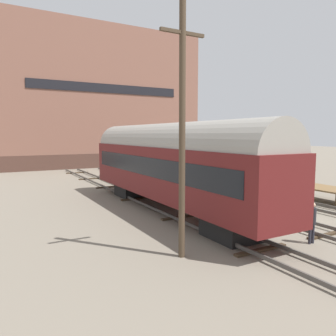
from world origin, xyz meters
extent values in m
plane|color=slate|center=(0.00, 0.00, 0.00)|extent=(200.00, 200.00, 0.00)
cube|color=#4C4742|center=(-4.89, 0.00, 0.18)|extent=(0.08, 60.00, 0.16)
cube|color=#4C4742|center=(-3.45, 0.00, 0.18)|extent=(0.08, 60.00, 0.16)
cube|color=#3D2D1E|center=(-4.17, -3.00, 0.05)|extent=(2.60, 0.24, 0.10)
cube|color=#3D2D1E|center=(-4.17, 3.00, 0.05)|extent=(2.60, 0.24, 0.10)
cube|color=#3D2D1E|center=(-4.17, 9.00, 0.05)|extent=(2.60, 0.24, 0.10)
cube|color=#3D2D1E|center=(-4.17, 15.00, 0.05)|extent=(2.60, 0.24, 0.10)
cube|color=#3D2D1E|center=(-4.17, 21.00, 0.05)|extent=(2.60, 0.24, 0.10)
cube|color=#3D2D1E|center=(-4.17, 27.00, 0.05)|extent=(2.60, 0.24, 0.10)
cube|color=#4C4742|center=(-0.72, 0.00, 0.18)|extent=(0.08, 60.00, 0.16)
cube|color=#4C4742|center=(0.72, 0.00, 0.18)|extent=(0.08, 60.00, 0.16)
cube|color=#3D2D1E|center=(0.00, -3.00, 0.05)|extent=(2.60, 0.24, 0.10)
cube|color=#3D2D1E|center=(0.00, 3.00, 0.05)|extent=(2.60, 0.24, 0.10)
cube|color=#3D2D1E|center=(0.00, 9.00, 0.05)|extent=(2.60, 0.24, 0.10)
cube|color=#3D2D1E|center=(0.00, 15.00, 0.05)|extent=(2.60, 0.24, 0.10)
cube|color=#3D2D1E|center=(0.00, 21.00, 0.05)|extent=(2.60, 0.24, 0.10)
cube|color=#3D2D1E|center=(0.00, 27.00, 0.05)|extent=(2.60, 0.24, 0.10)
cube|color=#4C4742|center=(3.45, 0.00, 0.18)|extent=(0.08, 60.00, 0.16)
cube|color=#4C4742|center=(4.89, 0.00, 0.18)|extent=(0.08, 60.00, 0.16)
cube|color=#3D2D1E|center=(4.17, 3.00, 0.05)|extent=(2.60, 0.24, 0.10)
cube|color=#3D2D1E|center=(4.17, 9.00, 0.05)|extent=(2.60, 0.24, 0.10)
cube|color=#3D2D1E|center=(4.17, 15.00, 0.05)|extent=(2.60, 0.24, 0.10)
cube|color=#3D2D1E|center=(4.17, 21.00, 0.05)|extent=(2.60, 0.24, 0.10)
cube|color=#3D2D1E|center=(4.17, 27.00, 0.05)|extent=(2.60, 0.24, 0.10)
cube|color=black|center=(-4.17, 10.38, 0.50)|extent=(1.80, 2.40, 1.00)
cube|color=black|center=(-4.17, -1.14, 0.50)|extent=(1.80, 2.40, 1.00)
cube|color=#5B1919|center=(-4.17, 4.62, 2.46)|extent=(2.87, 17.72, 2.92)
cube|color=black|center=(-4.17, 4.62, 2.81)|extent=(2.91, 16.30, 1.05)
cylinder|color=gray|center=(-4.17, 4.62, 3.92)|extent=(2.73, 17.37, 2.73)
cube|color=black|center=(0.00, 17.98, 0.50)|extent=(1.80, 2.40, 1.00)
cube|color=black|center=(0.00, 6.31, 0.50)|extent=(1.80, 2.40, 1.00)
cube|color=#1E4228|center=(0.00, 12.14, 2.37)|extent=(3.04, 17.94, 2.75)
cube|color=black|center=(0.00, 12.14, 2.70)|extent=(3.08, 16.51, 0.99)
cylinder|color=gray|center=(0.00, 12.14, 3.75)|extent=(2.89, 17.58, 2.89)
cylinder|color=brown|center=(5.64, 5.58, 0.44)|extent=(0.20, 0.20, 0.89)
cylinder|color=brown|center=(7.77, 5.58, 0.44)|extent=(0.20, 0.20, 0.89)
cylinder|color=#282833|center=(-1.73, -3.36, 0.42)|extent=(0.12, 0.12, 0.85)
cylinder|color=#282833|center=(-1.53, -3.36, 0.42)|extent=(0.12, 0.12, 0.85)
cylinder|color=#232328|center=(-1.63, -3.36, 1.20)|extent=(0.32, 0.32, 0.71)
sphere|color=tan|center=(-1.63, -3.36, 1.67)|extent=(0.23, 0.23, 0.23)
cylinder|color=#473828|center=(-7.23, -1.97, 4.67)|extent=(0.24, 0.24, 9.34)
cube|color=#473828|center=(-7.23, -1.97, 8.22)|extent=(1.80, 0.12, 0.12)
cube|color=#4F342A|center=(1.45, 37.62, 0.99)|extent=(29.88, 11.48, 1.98)
cube|color=brown|center=(1.45, 37.62, 10.90)|extent=(29.88, 11.48, 17.84)
cube|color=black|center=(1.45, 31.83, 10.90)|extent=(20.92, 0.10, 1.20)
camera|label=1|loc=(-13.51, -12.23, 4.63)|focal=35.00mm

